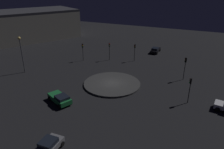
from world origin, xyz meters
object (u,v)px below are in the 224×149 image
Objects in this scene: car_grey at (48,147)px; traffic_light_south at (190,86)px; traffic_light_east at (135,49)px; traffic_light_northeast at (83,49)px; traffic_light_northeast_near at (109,48)px; car_green at (60,98)px; store_building at (14,26)px; streetlamp_north at (21,48)px; car_black at (155,50)px; traffic_light_southeast at (185,64)px.

traffic_light_south is at bearing 141.38° from car_grey.
car_grey is 32.26m from traffic_light_east.
traffic_light_south is (17.40, -12.50, 2.23)m from car_grey.
traffic_light_northeast_near is at bearing 66.30° from traffic_light_northeast.
car_green is 1.18× the size of traffic_light_east.
traffic_light_south is at bearing 29.10° from traffic_light_northeast_near.
traffic_light_south is 57.70m from store_building.
traffic_light_south is at bearing 40.85° from traffic_light_east.
streetlamp_north is at bearing -69.11° from traffic_light_northeast_near.
traffic_light_south is (-23.54, -11.11, 2.25)m from car_black.
car_green is 21.34m from traffic_light_northeast_near.
traffic_light_east is 0.92× the size of traffic_light_southeast.
car_black is 13.85m from traffic_light_northeast_near.
traffic_light_northeast_near is 35.79m from store_building.
traffic_light_northeast_near is at bearing -47.22° from traffic_light_southeast.
traffic_light_northeast_near reaches higher than car_green.
store_building is at bearing -131.96° from car_grey.
traffic_light_northeast_near is at bearing -29.32° from traffic_light_south.
car_green is at bearing 168.33° from car_black.
traffic_light_east is 20.30m from traffic_light_south.
store_building reaches higher than traffic_light_east.
traffic_light_northeast is 23.23m from traffic_light_southeast.
car_grey is at bearing -28.10° from traffic_light_northeast.
car_green is 1.08× the size of traffic_light_southeast.
car_green is 23.41m from traffic_light_southeast.
car_black is 9.49m from traffic_light_east.
traffic_light_east is 0.98× the size of traffic_light_south.
car_black is at bearing -60.83° from traffic_light_south.
traffic_light_south reaches higher than traffic_light_northeast.
streetlamp_north is at bearing 79.81° from store_building.
traffic_light_southeast is (-6.17, -12.09, 0.24)m from traffic_light_east.
car_black is 32.57m from car_green.
traffic_light_northeast_near is 1.01× the size of traffic_light_south.
car_black is at bearing 127.29° from store_building.
traffic_light_northeast is at bearing -32.51° from streetlamp_north.
traffic_light_southeast is 0.11× the size of store_building.
traffic_light_south is 0.56× the size of streetlamp_north.
traffic_light_east is 0.54× the size of streetlamp_north.
traffic_light_south is 0.10× the size of store_building.
streetlamp_north is at bearing 6.57° from traffic_light_south.
car_green is 1.15× the size of traffic_light_northeast.
traffic_light_east reaches higher than car_grey.
car_green is 23.51m from traffic_light_east.
streetlamp_north is at bearing -85.41° from traffic_light_northeast.
streetlamp_north reaches higher than car_grey.
traffic_light_south reaches higher than car_black.
car_green is 0.64× the size of streetlamp_north.
traffic_light_south is (8.32, -17.86, 2.20)m from car_green.
car_black is 44.60m from store_building.
traffic_light_northeast_near is (21.15, 1.72, 2.24)m from car_green.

